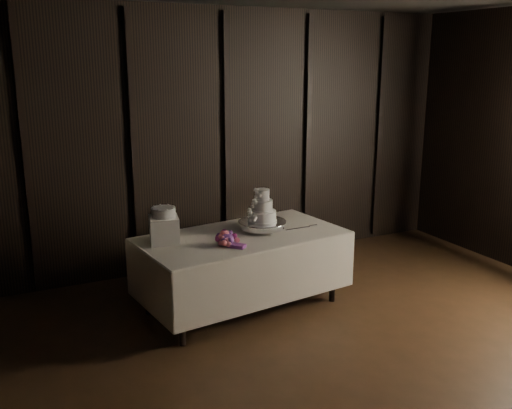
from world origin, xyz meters
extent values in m
cube|color=black|center=(0.00, 3.52, 1.50)|extent=(6.04, 0.04, 3.04)
cube|color=silver|center=(-0.40, 2.17, 0.76)|extent=(2.10, 1.28, 0.01)
cube|color=white|center=(-0.40, 2.17, 0.35)|extent=(1.93, 1.14, 0.71)
cylinder|color=silver|center=(-0.15, 2.24, 0.81)|extent=(0.64, 0.64, 0.09)
cylinder|color=white|center=(-0.15, 2.24, 0.91)|extent=(0.28, 0.28, 0.11)
cylinder|color=white|center=(-0.15, 2.24, 1.02)|extent=(0.20, 0.20, 0.11)
cylinder|color=white|center=(-0.15, 2.24, 1.13)|extent=(0.14, 0.14, 0.11)
cube|color=white|center=(-1.15, 2.27, 0.89)|extent=(0.31, 0.31, 0.25)
cylinder|color=white|center=(-1.15, 2.27, 1.05)|extent=(0.26, 0.26, 0.09)
cube|color=silver|center=(0.19, 2.12, 0.77)|extent=(0.37, 0.03, 0.01)
camera|label=1|loc=(-2.57, -2.65, 2.43)|focal=40.00mm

